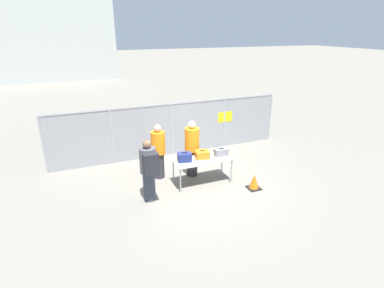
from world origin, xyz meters
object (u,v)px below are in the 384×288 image
(suitcase_orange, at_px, (202,155))
(traveler_hooded, at_px, (149,169))
(inspection_table, at_px, (203,161))
(suitcase_navy, at_px, (185,157))
(traffic_cone, at_px, (254,182))
(suitcase_grey, at_px, (221,152))
(security_worker_far, at_px, (158,151))
(security_worker_near, at_px, (192,148))
(utility_trailer, at_px, (177,127))

(suitcase_orange, bearing_deg, traveler_hooded, -163.88)
(inspection_table, height_order, suitcase_navy, suitcase_navy)
(inspection_table, distance_m, traffic_cone, 1.62)
(traveler_hooded, xyz_separation_m, traffic_cone, (2.97, -0.49, -0.75))
(suitcase_orange, bearing_deg, traffic_cone, -39.28)
(suitcase_navy, height_order, suitcase_grey, suitcase_navy)
(traffic_cone, bearing_deg, security_worker_far, 143.72)
(security_worker_near, bearing_deg, suitcase_grey, 134.87)
(inspection_table, xyz_separation_m, traveler_hooded, (-1.72, -0.41, 0.25))
(traffic_cone, bearing_deg, traveler_hooded, 170.55)
(traveler_hooded, bearing_deg, inspection_table, 9.84)
(security_worker_far, height_order, traffic_cone, security_worker_far)
(inspection_table, distance_m, suitcase_orange, 0.20)
(suitcase_navy, height_order, traveler_hooded, traveler_hooded)
(suitcase_orange, xyz_separation_m, traffic_cone, (1.22, -1.00, -0.67))
(suitcase_navy, xyz_separation_m, traffic_cone, (1.79, -0.99, -0.69))
(inspection_table, bearing_deg, suitcase_orange, 76.26)
(suitcase_grey, distance_m, traveler_hooded, 2.40)
(security_worker_near, bearing_deg, suitcase_orange, 95.70)
(security_worker_far, bearing_deg, inspection_table, 168.90)
(suitcase_navy, bearing_deg, traveler_hooded, -157.47)
(suitcase_navy, bearing_deg, traffic_cone, -28.89)
(traveler_hooded, xyz_separation_m, security_worker_near, (1.62, 0.99, -0.03))
(suitcase_grey, distance_m, security_worker_far, 1.91)
(traveler_hooded, xyz_separation_m, utility_trailer, (2.42, 4.74, -0.58))
(traffic_cone, bearing_deg, security_worker_near, 132.20)
(suitcase_orange, bearing_deg, security_worker_far, 147.22)
(suitcase_grey, bearing_deg, traveler_hooded, -169.02)
(inspection_table, relative_size, security_worker_far, 1.02)
(security_worker_far, distance_m, traffic_cone, 3.00)
(suitcase_orange, relative_size, security_worker_near, 0.25)
(inspection_table, relative_size, traveler_hooded, 1.01)
(traveler_hooded, distance_m, security_worker_far, 1.38)
(suitcase_orange, relative_size, traffic_cone, 0.98)
(inspection_table, bearing_deg, suitcase_navy, 171.65)
(suitcase_navy, height_order, security_worker_near, security_worker_near)
(inspection_table, height_order, suitcase_grey, suitcase_grey)
(security_worker_near, height_order, utility_trailer, security_worker_near)
(inspection_table, height_order, security_worker_far, security_worker_far)
(suitcase_orange, distance_m, utility_trailer, 4.32)
(traveler_hooded, relative_size, traffic_cone, 3.83)
(inspection_table, xyz_separation_m, suitcase_orange, (0.02, 0.09, 0.18))
(suitcase_navy, bearing_deg, inspection_table, -8.35)
(suitcase_grey, xyz_separation_m, security_worker_far, (-1.74, 0.78, 0.02))
(suitcase_navy, relative_size, security_worker_near, 0.24)
(suitcase_navy, bearing_deg, security_worker_near, 49.12)
(inspection_table, relative_size, utility_trailer, 0.53)
(inspection_table, bearing_deg, suitcase_grey, 4.11)
(security_worker_far, bearing_deg, traveler_hooded, 89.08)
(security_worker_near, height_order, security_worker_far, security_worker_near)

